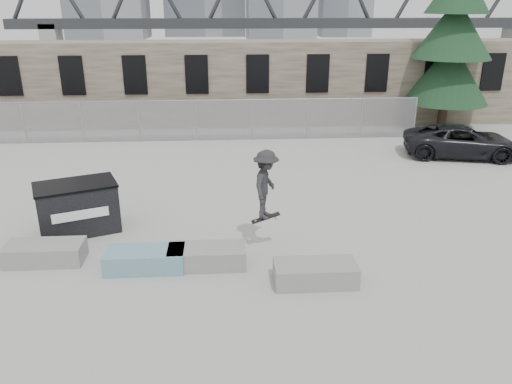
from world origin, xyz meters
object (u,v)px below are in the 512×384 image
(dumpster, at_px, (78,207))
(skateboarder, at_px, (266,185))
(planter_offset, at_px, (315,273))
(suv, at_px, (462,141))
(planter_far_left, at_px, (45,252))
(planter_center_left, at_px, (145,259))
(planter_center_right, at_px, (207,256))
(spruce_tree, at_px, (453,33))

(dumpster, xyz_separation_m, skateboarder, (5.45, -1.49, 1.13))
(planter_offset, height_order, suv, suv)
(planter_far_left, relative_size, planter_center_left, 1.00)
(planter_center_right, xyz_separation_m, suv, (11.00, 9.20, 0.41))
(planter_center_right, height_order, skateboarder, skateboarder)
(planter_center_left, distance_m, skateboarder, 3.68)
(planter_far_left, relative_size, suv, 0.40)
(dumpster, bearing_deg, planter_offset, -49.22)
(planter_far_left, height_order, planter_offset, same)
(planter_center_left, xyz_separation_m, skateboarder, (3.17, 0.96, 1.60))
(planter_center_left, xyz_separation_m, dumpster, (-2.29, 2.45, 0.47))
(suv, relative_size, skateboarder, 2.45)
(dumpster, bearing_deg, suv, 3.14)
(planter_offset, relative_size, spruce_tree, 0.17)
(spruce_tree, bearing_deg, skateboarder, -128.26)
(planter_center_right, xyz_separation_m, skateboarder, (1.59, 0.89, 1.60))
(planter_offset, relative_size, dumpster, 0.76)
(planter_center_left, relative_size, spruce_tree, 0.17)
(planter_center_left, distance_m, planter_center_right, 1.58)
(dumpster, bearing_deg, planter_far_left, -123.36)
(skateboarder, bearing_deg, planter_center_right, 138.80)
(planter_offset, bearing_deg, planter_center_right, 158.61)
(planter_far_left, bearing_deg, planter_center_right, -6.30)
(planter_far_left, height_order, dumpster, dumpster)
(dumpster, bearing_deg, spruce_tree, 15.37)
(planter_far_left, distance_m, suv, 17.59)
(planter_offset, distance_m, skateboarder, 2.72)
(planter_far_left, xyz_separation_m, planter_center_left, (2.69, -0.54, 0.00))
(planter_far_left, distance_m, skateboarder, 6.09)
(suv, bearing_deg, spruce_tree, -2.20)
(planter_far_left, xyz_separation_m, planter_center_right, (4.26, -0.47, 0.00))
(suv, distance_m, skateboarder, 12.61)
(planter_offset, height_order, dumpster, dumpster)
(planter_far_left, bearing_deg, suv, 29.77)
(spruce_tree, bearing_deg, suv, -104.42)
(suv, bearing_deg, planter_far_left, 131.99)
(planter_center_left, relative_size, planter_center_right, 1.00)
(planter_far_left, distance_m, planter_offset, 7.07)
(planter_offset, relative_size, skateboarder, 0.98)
(planter_center_left, xyz_separation_m, spruce_tree, (13.95, 14.63, 4.68))
(spruce_tree, distance_m, skateboarder, 17.69)
(planter_far_left, bearing_deg, planter_center_left, -11.32)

